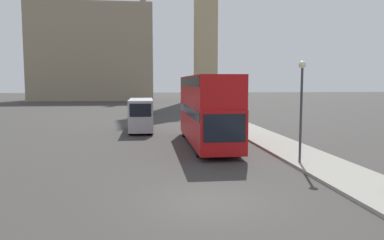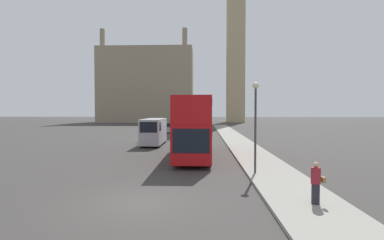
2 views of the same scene
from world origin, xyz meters
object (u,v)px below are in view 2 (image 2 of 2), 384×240
object	(u,v)px
red_double_decker_bus	(194,124)
parked_sedan	(170,128)
white_van	(154,131)
pedestrian	(316,183)
street_lamp	(256,112)

from	to	relation	value
red_double_decker_bus	parked_sedan	size ratio (longest dim) A/B	2.58
red_double_decker_bus	white_van	xyz separation A→B (m)	(-4.45, 7.59, -1.07)
white_van	pedestrian	bearing A→B (deg)	-64.60
street_lamp	parked_sedan	distance (m)	33.23
pedestrian	street_lamp	bearing A→B (deg)	103.31
white_van	parked_sedan	bearing A→B (deg)	90.67
white_van	red_double_decker_bus	bearing A→B (deg)	-59.64
street_lamp	parked_sedan	bearing A→B (deg)	104.48
red_double_decker_bus	white_van	bearing A→B (deg)	120.36
white_van	parked_sedan	size ratio (longest dim) A/B	1.41
white_van	parked_sedan	distance (m)	17.84
white_van	pedestrian	xyz separation A→B (m)	(9.37, -19.73, -0.54)
street_lamp	parked_sedan	size ratio (longest dim) A/B	1.16
pedestrian	parked_sedan	xyz separation A→B (m)	(-9.58, 37.55, -0.25)
red_double_decker_bus	parked_sedan	xyz separation A→B (m)	(-4.65, 25.41, -1.86)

